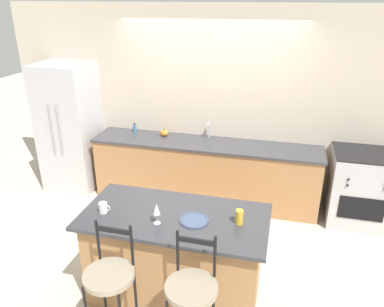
{
  "coord_description": "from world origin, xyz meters",
  "views": [
    {
      "loc": [
        1.02,
        -4.38,
        2.8
      ],
      "look_at": [
        0.06,
        -0.61,
        1.14
      ],
      "focal_mm": 35.0,
      "sensor_mm": 36.0,
      "label": 1
    }
  ],
  "objects": [
    {
      "name": "ground_plane",
      "position": [
        0.0,
        0.0,
        0.0
      ],
      "size": [
        18.0,
        18.0,
        0.0
      ],
      "primitive_type": "plane",
      "color": "beige"
    },
    {
      "name": "wall_back",
      "position": [
        0.0,
        0.68,
        1.35
      ],
      "size": [
        6.0,
        0.07,
        2.7
      ],
      "color": "beige",
      "rests_on": "ground_plane"
    },
    {
      "name": "back_counter",
      "position": [
        0.0,
        0.37,
        0.45
      ],
      "size": [
        3.2,
        0.66,
        0.9
      ],
      "color": "#A87547",
      "rests_on": "ground_plane"
    },
    {
      "name": "sink_faucet",
      "position": [
        0.0,
        0.56,
        1.03
      ],
      "size": [
        0.02,
        0.13,
        0.22
      ],
      "color": "#ADAFB5",
      "rests_on": "back_counter"
    },
    {
      "name": "kitchen_island",
      "position": [
        0.14,
        -1.59,
        0.47
      ],
      "size": [
        1.71,
        0.85,
        0.94
      ],
      "color": "#A87547",
      "rests_on": "ground_plane"
    },
    {
      "name": "refrigerator",
      "position": [
        -2.07,
        0.31,
        0.95
      ],
      "size": [
        0.77,
        0.72,
        1.9
      ],
      "color": "#BCBCC1",
      "rests_on": "ground_plane"
    },
    {
      "name": "oven_range",
      "position": [
        2.06,
        0.32,
        0.49
      ],
      "size": [
        0.74,
        0.7,
        0.97
      ],
      "color": "#B7B7BC",
      "rests_on": "ground_plane"
    },
    {
      "name": "bar_stool_near",
      "position": [
        -0.19,
        -2.28,
        0.64
      ],
      "size": [
        0.41,
        0.41,
        1.15
      ],
      "color": "black",
      "rests_on": "ground_plane"
    },
    {
      "name": "bar_stool_far",
      "position": [
        0.47,
        -2.25,
        0.64
      ],
      "size": [
        0.41,
        0.41,
        1.15
      ],
      "color": "black",
      "rests_on": "ground_plane"
    },
    {
      "name": "dinner_plate",
      "position": [
        0.34,
        -1.64,
        0.94
      ],
      "size": [
        0.26,
        0.26,
        0.02
      ],
      "color": "#425170",
      "rests_on": "kitchen_island"
    },
    {
      "name": "wine_glass",
      "position": [
        0.03,
        -1.75,
        1.08
      ],
      "size": [
        0.06,
        0.06,
        0.2
      ],
      "color": "white",
      "rests_on": "kitchen_island"
    },
    {
      "name": "coffee_mug",
      "position": [
        -0.51,
        -1.7,
        0.99
      ],
      "size": [
        0.11,
        0.08,
        0.1
      ],
      "color": "white",
      "rests_on": "kitchen_island"
    },
    {
      "name": "tumbler_cup",
      "position": [
        0.73,
        -1.58,
        1.0
      ],
      "size": [
        0.07,
        0.07,
        0.13
      ],
      "color": "gold",
      "rests_on": "kitchen_island"
    },
    {
      "name": "pumpkin_decoration",
      "position": [
        -0.63,
        0.47,
        0.94
      ],
      "size": [
        0.12,
        0.12,
        0.12
      ],
      "color": "orange",
      "rests_on": "back_counter"
    },
    {
      "name": "soap_bottle",
      "position": [
        -1.11,
        0.5,
        0.96
      ],
      "size": [
        0.06,
        0.06,
        0.15
      ],
      "color": "teal",
      "rests_on": "back_counter"
    }
  ]
}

